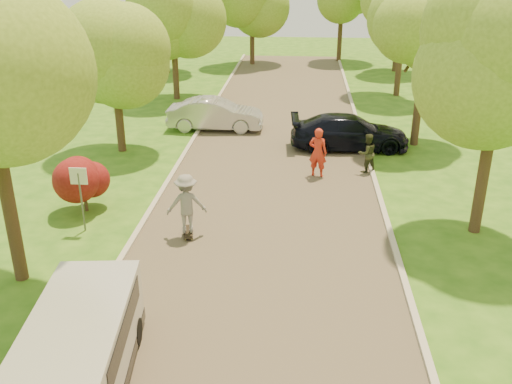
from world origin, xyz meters
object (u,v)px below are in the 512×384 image
(silver_sedan, at_px, (215,114))
(skateboarder, at_px, (186,204))
(minivan, at_px, (79,354))
(dark_sedan, at_px, (349,132))
(street_sign, at_px, (80,186))
(person_olive, at_px, (367,153))
(person_striped, at_px, (318,152))
(longboard, at_px, (188,232))

(silver_sedan, bearing_deg, skateboarder, -176.16)
(minivan, bearing_deg, silver_sedan, 83.74)
(dark_sedan, bearing_deg, street_sign, 132.15)
(silver_sedan, distance_m, person_olive, 8.96)
(skateboarder, relative_size, person_striped, 0.97)
(silver_sedan, relative_size, person_striped, 2.38)
(street_sign, relative_size, minivan, 0.44)
(silver_sedan, bearing_deg, dark_sedan, -111.20)
(person_striped, bearing_deg, street_sign, 53.17)
(minivan, xyz_separation_m, longboard, (0.80, 7.08, -0.82))
(longboard, xyz_separation_m, skateboarder, (-0.00, 0.00, 0.99))
(minivan, bearing_deg, person_striped, 62.05)
(dark_sedan, height_order, person_olive, person_olive)
(longboard, distance_m, person_olive, 8.79)
(street_sign, bearing_deg, silver_sedan, 77.68)
(longboard, xyz_separation_m, person_olive, (6.20, 6.19, 0.71))
(dark_sedan, relative_size, person_striped, 2.67)
(dark_sedan, xyz_separation_m, skateboarder, (-5.70, -9.22, 0.32))
(dark_sedan, xyz_separation_m, person_striped, (-1.51, -3.65, 0.23))
(street_sign, height_order, dark_sedan, street_sign)
(skateboarder, bearing_deg, person_olive, -148.17)
(person_striped, xyz_separation_m, person_olive, (2.01, 0.62, -0.19))
(skateboarder, height_order, person_olive, skateboarder)
(skateboarder, bearing_deg, person_striped, -140.09)
(minivan, xyz_separation_m, dark_sedan, (6.50, 16.30, -0.15))
(dark_sedan, distance_m, person_olive, 3.07)
(silver_sedan, xyz_separation_m, person_olive, (7.05, -5.53, 0.03))
(person_striped, bearing_deg, silver_sedan, -33.52)
(dark_sedan, bearing_deg, silver_sedan, 66.02)
(minivan, height_order, person_striped, person_striped)
(minivan, height_order, skateboarder, skateboarder)
(street_sign, xyz_separation_m, dark_sedan, (9.10, 9.17, -0.79))
(silver_sedan, xyz_separation_m, person_striped, (5.04, -6.15, 0.22))
(minivan, distance_m, skateboarder, 7.13)
(minivan, height_order, person_olive, minivan)
(person_striped, bearing_deg, skateboarder, 70.15)
(dark_sedan, relative_size, skateboarder, 2.76)
(silver_sedan, distance_m, skateboarder, 11.76)
(street_sign, relative_size, person_olive, 1.33)
(street_sign, bearing_deg, minivan, -69.99)
(minivan, height_order, dark_sedan, minivan)
(silver_sedan, height_order, person_olive, person_olive)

